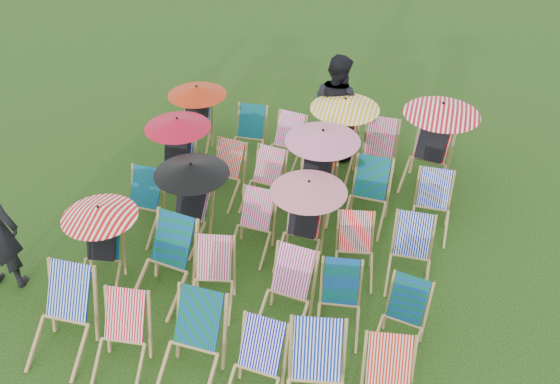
# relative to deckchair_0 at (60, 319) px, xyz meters

# --- Properties ---
(ground) EXTENTS (100.00, 100.00, 0.00)m
(ground) POSITION_rel_deckchair_0_xyz_m (1.96, 2.22, -0.50)
(ground) COLOR black
(ground) RESTS_ON ground
(deckchair_0) EXTENTS (0.68, 0.94, 1.01)m
(deckchair_0) POSITION_rel_deckchair_0_xyz_m (0.00, 0.00, 0.00)
(deckchair_0) COLOR #A9864F
(deckchair_0) RESTS_ON ground
(deckchair_1) EXTENTS (0.67, 0.87, 0.89)m
(deckchair_1) POSITION_rel_deckchair_0_xyz_m (0.79, -0.07, -0.06)
(deckchair_1) COLOR #A9864F
(deckchair_1) RESTS_ON ground
(deckchair_2) EXTENTS (0.71, 0.95, 1.00)m
(deckchair_2) POSITION_rel_deckchair_0_xyz_m (1.63, 0.01, -0.00)
(deckchair_2) COLOR #A9864F
(deckchair_2) RESTS_ON ground
(deckchair_3) EXTENTS (0.66, 0.87, 0.89)m
(deckchair_3) POSITION_rel_deckchair_0_xyz_m (2.41, -0.07, -0.06)
(deckchair_3) COLOR #A9864F
(deckchair_3) RESTS_ON ground
(deckchair_4) EXTENTS (0.82, 1.03, 1.01)m
(deckchair_4) POSITION_rel_deckchair_0_xyz_m (3.09, -0.07, -0.00)
(deckchair_4) COLOR #A9864F
(deckchair_4) RESTS_ON ground
(deckchair_6) EXTENTS (0.99, 1.07, 1.17)m
(deckchair_6) POSITION_rel_deckchair_0_xyz_m (-0.11, 1.22, 0.12)
(deckchair_6) COLOR #A9864F
(deckchair_6) RESTS_ON ground
(deckchair_7) EXTENTS (0.81, 1.03, 1.01)m
(deckchair_7) POSITION_rel_deckchair_0_xyz_m (0.78, 1.19, 0.00)
(deckchair_7) COLOR #A9864F
(deckchair_7) RESTS_ON ground
(deckchair_8) EXTENTS (0.69, 0.87, 0.85)m
(deckchair_8) POSITION_rel_deckchair_0_xyz_m (1.46, 1.17, -0.08)
(deckchair_8) COLOR #A9864F
(deckchair_8) RESTS_ON ground
(deckchair_9) EXTENTS (0.71, 0.91, 0.92)m
(deckchair_9) POSITION_rel_deckchair_0_xyz_m (2.45, 1.12, -0.04)
(deckchair_9) COLOR #A9864F
(deckchair_9) RESTS_ON ground
(deckchair_10) EXTENTS (0.64, 0.83, 0.84)m
(deckchair_10) POSITION_rel_deckchair_0_xyz_m (3.11, 1.18, -0.09)
(deckchair_10) COLOR #A9864F
(deckchair_10) RESTS_ON ground
(deckchair_11) EXTENTS (0.67, 0.84, 0.82)m
(deckchair_11) POSITION_rel_deckchair_0_xyz_m (3.88, 1.11, -0.09)
(deckchair_11) COLOR #A9864F
(deckchair_11) RESTS_ON ground
(deckchair_12) EXTENTS (0.62, 0.85, 0.89)m
(deckchair_12) POSITION_rel_deckchair_0_xyz_m (-0.09, 2.31, -0.06)
(deckchair_12) COLOR #A9864F
(deckchair_12) RESTS_ON ground
(deckchair_13) EXTENTS (1.06, 1.13, 1.26)m
(deckchair_13) POSITION_rel_deckchair_0_xyz_m (0.69, 2.34, 0.16)
(deckchair_13) COLOR #A9864F
(deckchair_13) RESTS_ON ground
(deckchair_14) EXTENTS (0.61, 0.81, 0.84)m
(deckchair_14) POSITION_rel_deckchair_0_xyz_m (1.65, 2.31, -0.08)
(deckchair_14) COLOR #A9864F
(deckchair_14) RESTS_ON ground
(deckchair_15) EXTENTS (1.05, 1.10, 1.25)m
(deckchair_15) POSITION_rel_deckchair_0_xyz_m (2.37, 2.37, 0.16)
(deckchair_15) COLOR #A9864F
(deckchair_15) RESTS_ON ground
(deckchair_16) EXTENTS (0.67, 0.84, 0.82)m
(deckchair_16) POSITION_rel_deckchair_0_xyz_m (3.14, 2.20, -0.09)
(deckchair_16) COLOR #A9864F
(deckchair_16) RESTS_ON ground
(deckchair_17) EXTENTS (0.60, 0.82, 0.88)m
(deckchair_17) POSITION_rel_deckchair_0_xyz_m (3.87, 2.26, -0.06)
(deckchair_17) COLOR #A9864F
(deckchair_17) RESTS_ON ground
(deckchair_18) EXTENTS (1.04, 1.10, 1.24)m
(deckchair_18) POSITION_rel_deckchair_0_xyz_m (0.01, 3.50, 0.15)
(deckchair_18) COLOR #A9864F
(deckchair_18) RESTS_ON ground
(deckchair_19) EXTENTS (0.66, 0.85, 0.86)m
(deckchair_19) POSITION_rel_deckchair_0_xyz_m (0.82, 3.43, -0.08)
(deckchair_19) COLOR #A9864F
(deckchair_19) RESTS_ON ground
(deckchair_20) EXTENTS (0.67, 0.85, 0.85)m
(deckchair_20) POSITION_rel_deckchair_0_xyz_m (1.49, 3.41, -0.08)
(deckchair_20) COLOR #A9864F
(deckchair_20) RESTS_ON ground
(deckchair_21) EXTENTS (1.13, 1.18, 1.35)m
(deckchair_21) POSITION_rel_deckchair_0_xyz_m (2.31, 3.54, 0.21)
(deckchair_21) COLOR #A9864F
(deckchair_21) RESTS_ON ground
(deckchair_22) EXTENTS (0.67, 0.89, 0.93)m
(deckchair_22) POSITION_rel_deckchair_0_xyz_m (3.12, 3.39, -0.04)
(deckchair_22) COLOR #A9864F
(deckchair_22) RESTS_ON ground
(deckchair_23) EXTENTS (0.58, 0.80, 0.86)m
(deckchair_23) POSITION_rel_deckchair_0_xyz_m (4.07, 3.44, -0.07)
(deckchair_23) COLOR #A9864F
(deckchair_23) RESTS_ON ground
(deckchair_24) EXTENTS (1.01, 1.08, 1.20)m
(deckchair_24) POSITION_rel_deckchair_0_xyz_m (-0.11, 4.66, 0.13)
(deckchair_24) COLOR #A9864F
(deckchair_24) RESTS_ON ground
(deckchair_25) EXTENTS (0.60, 0.81, 0.86)m
(deckchair_25) POSITION_rel_deckchair_0_xyz_m (0.85, 4.64, -0.08)
(deckchair_25) COLOR #A9864F
(deckchair_25) RESTS_ON ground
(deckchair_26) EXTENTS (0.70, 0.89, 0.88)m
(deckchair_26) POSITION_rel_deckchair_0_xyz_m (1.53, 4.51, -0.07)
(deckchair_26) COLOR #A9864F
(deckchair_26) RESTS_ON ground
(deckchair_27) EXTENTS (1.13, 1.19, 1.34)m
(deckchair_27) POSITION_rel_deckchair_0_xyz_m (2.44, 4.62, 0.20)
(deckchair_27) COLOR #A9864F
(deckchair_27) RESTS_ON ground
(deckchair_28) EXTENTS (0.62, 0.86, 0.93)m
(deckchair_28) POSITION_rel_deckchair_0_xyz_m (3.11, 4.62, -0.04)
(deckchair_28) COLOR #A9864F
(deckchair_28) RESTS_ON ground
(deckchair_29) EXTENTS (1.21, 1.29, 1.43)m
(deckchair_29) POSITION_rel_deckchair_0_xyz_m (3.94, 4.69, 0.25)
(deckchair_29) COLOR #A9864F
(deckchair_29) RESTS_ON ground
(person_rear) EXTENTS (1.13, 1.05, 1.85)m
(person_rear) POSITION_rel_deckchair_0_xyz_m (2.27, 5.21, 0.42)
(person_rear) COLOR black
(person_rear) RESTS_ON ground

